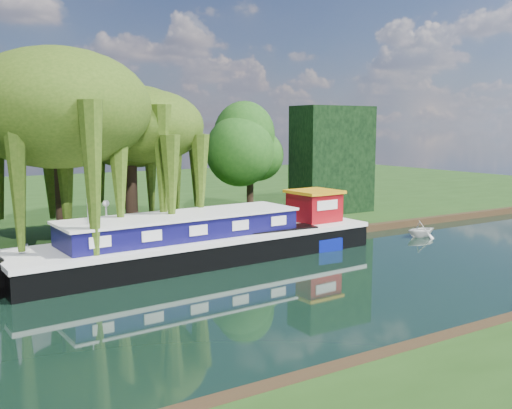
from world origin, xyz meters
TOP-DOWN VIEW (x-y plane):
  - ground at (0.00, 0.00)m, footprint 120.00×120.00m
  - far_bank at (0.00, 34.00)m, footprint 120.00×52.00m
  - dutch_barge at (4.44, 6.52)m, footprint 20.05×5.62m
  - narrowboat at (6.87, 5.76)m, footprint 10.79×2.30m
  - white_cruiser at (19.00, 5.04)m, footprint 2.29×2.01m
  - willow_left at (-1.73, 10.71)m, footprint 8.31×8.31m
  - willow_right at (2.21, 11.26)m, footprint 6.56×6.56m
  - tree_far_right at (12.22, 14.83)m, footprint 4.31×4.31m
  - conifer_hedge at (19.00, 14.00)m, footprint 6.00×3.00m
  - lamppost at (0.50, 10.50)m, footprint 0.36×0.36m
  - mooring_posts at (-0.50, 8.40)m, footprint 19.16×0.16m
  - reeds_near at (6.87, -7.57)m, footprint 33.70×1.50m

SIDE VIEW (x-z plane):
  - ground at x=0.00m, z-range 0.00..0.00m
  - white_cruiser at x=19.00m, z-range -0.57..0.57m
  - far_bank at x=0.00m, z-range 0.00..0.45m
  - reeds_near at x=6.87m, z-range 0.00..1.10m
  - narrowboat at x=6.87m, z-range -0.22..1.34m
  - mooring_posts at x=-0.50m, z-range 0.45..1.45m
  - dutch_barge at x=4.44m, z-range -1.05..3.13m
  - lamppost at x=0.50m, z-range 1.14..3.70m
  - conifer_hedge at x=19.00m, z-range 0.45..8.45m
  - tree_far_right at x=12.22m, z-range 1.79..8.84m
  - willow_right at x=2.21m, z-range 2.28..10.27m
  - willow_left at x=-1.73m, z-range 2.70..12.67m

